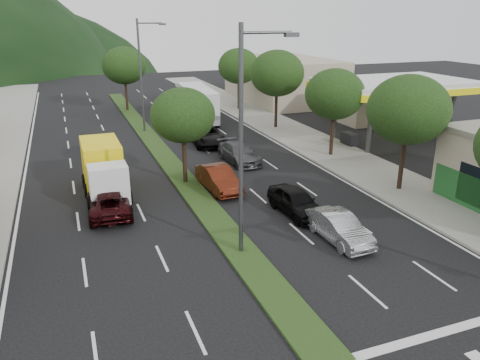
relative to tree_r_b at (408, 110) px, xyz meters
name	(u,v)px	position (x,y,z in m)	size (l,w,h in m)	color
sidewalk_right	(305,139)	(0.50, 13.00, -4.96)	(5.00, 90.00, 0.15)	gray
median	(155,144)	(-12.00, 16.00, -4.98)	(1.60, 56.00, 0.12)	#1E3814
gas_canopy	(395,87)	(7.00, 10.00, -0.39)	(12.20, 8.20, 5.25)	silver
bldg_right_far	(283,80)	(7.50, 32.00, -2.44)	(10.00, 16.00, 5.20)	#B5A890
tree_r_b	(408,110)	(0.00, 0.00, 0.00)	(4.80, 4.80, 6.94)	black
tree_r_c	(335,94)	(0.00, 8.00, -0.29)	(4.40, 4.40, 6.48)	black
tree_r_d	(277,73)	(0.00, 18.00, 0.14)	(5.00, 5.00, 7.17)	black
tree_r_e	(239,66)	(0.00, 28.00, -0.14)	(4.60, 4.60, 6.71)	black
tree_med_near	(183,115)	(-12.00, 6.00, -0.61)	(4.00, 4.00, 6.02)	black
tree_med_far	(124,66)	(-12.00, 32.00, -0.03)	(4.80, 4.80, 6.94)	black
streetlight_near	(246,133)	(-11.79, -4.00, 0.55)	(2.60, 0.25, 10.00)	#47494C
streetlight_mid	(143,71)	(-11.79, 21.00, 0.55)	(2.60, 0.25, 10.00)	#47494C
sedan_silver	(339,228)	(-7.19, -4.55, -4.36)	(1.43, 4.11, 1.35)	#ABAEB3
suv_maroon	(109,202)	(-17.08, 2.73, -4.37)	(2.22, 4.81, 1.34)	black
car_queue_a	(296,201)	(-7.62, -0.94, -4.31)	(1.71, 4.25, 1.45)	black
car_queue_b	(239,153)	(-7.15, 9.06, -4.35)	(1.92, 4.73, 1.37)	#48474C
car_queue_c	(219,179)	(-10.39, 4.06, -4.30)	(1.57, 4.50, 1.48)	#511B0D
car_queue_d	(206,136)	(-7.90, 14.78, -4.29)	(2.47, 5.35, 1.49)	black
car_queue_e	(200,120)	(-6.67, 20.94, -4.29)	(1.76, 4.38, 1.49)	#535458
box_truck	(104,171)	(-17.01, 5.95, -3.58)	(2.49, 6.26, 3.07)	white
motorhome	(197,103)	(-6.10, 23.69, -3.20)	(3.44, 9.14, 3.44)	silver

